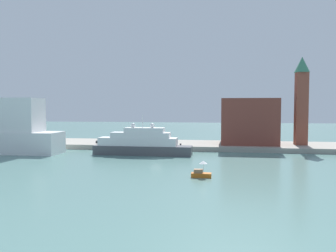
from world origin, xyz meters
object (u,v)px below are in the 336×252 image
Objects in this scene: large_yacht at (141,144)px; parked_car at (103,141)px; mooring_bollard at (181,145)px; person_figure at (119,141)px; harbor_building at (249,121)px; small_motorboat at (201,172)px; bell_tower at (301,97)px.

parked_car is (-15.80, 14.31, -0.97)m from large_yacht.
mooring_bollard is at bearing -8.71° from parked_car.
person_figure is (5.74, -0.89, 0.18)m from parked_car.
small_motorboat is at bearing -104.20° from harbor_building.
person_figure reaches higher than mooring_bollard.
small_motorboat is 49.56m from person_figure.
harbor_building is 17.11m from bell_tower.
large_yacht reaches higher than person_figure.
small_motorboat reaches higher than parked_car.
parked_car is (-45.60, -5.85, -6.47)m from harbor_building.
bell_tower reaches higher than large_yacht.
small_motorboat reaches higher than mooring_bollard.
person_figure is at bearing 126.85° from large_yacht.
person_figure is (-55.21, -5.17, -13.66)m from bell_tower.
bell_tower reaches higher than person_figure.
parked_car is at bearing 128.64° from small_motorboat.
person_figure is (-39.85, -6.74, -6.30)m from harbor_building.
bell_tower reaches higher than mooring_bollard.
mooring_bollard is (-20.30, -9.73, -6.70)m from harbor_building.
person_figure is at bearing -174.65° from bell_tower.
bell_tower is 38.21× the size of mooring_bollard.
small_motorboat is (17.72, -27.61, -2.04)m from large_yacht.
mooring_bollard is (19.55, -2.99, -0.40)m from person_figure.
parked_car is at bearing -172.69° from harbor_building.
harbor_building is at bearing 174.17° from bell_tower.
harbor_building is 0.64× the size of bell_tower.
harbor_building reaches higher than person_figure.
large_yacht is 1.56× the size of harbor_building.
bell_tower reaches higher than harbor_building.
large_yacht reaches higher than small_motorboat.
harbor_building reaches higher than mooring_bollard.
parked_car is (-33.51, 41.92, 1.07)m from small_motorboat.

